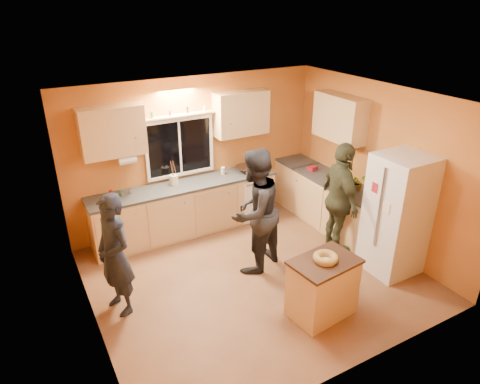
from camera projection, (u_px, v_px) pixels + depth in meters
ground at (254, 276)px, 6.31m from camera, size 4.50×4.50×0.00m
room_shell at (248, 163)px, 6.01m from camera, size 4.54×4.04×2.61m
back_counter at (206, 203)px, 7.48m from camera, size 4.23×0.62×0.90m
right_counter at (337, 206)px, 7.38m from camera, size 0.62×1.84×0.90m
refrigerator at (397, 215)px, 6.13m from camera, size 0.72×0.70×1.80m
island at (322, 287)px, 5.40m from camera, size 0.89×0.66×0.81m
bundt_pastry at (325, 258)px, 5.22m from camera, size 0.31×0.31×0.09m
person_left at (115, 256)px, 5.31m from camera, size 0.56×0.69×1.64m
person_center at (254, 212)px, 6.14m from camera, size 1.12×1.02×1.88m
person_right at (340, 200)px, 6.57m from camera, size 0.72×1.15×1.82m
mixing_bowl at (248, 169)px, 7.63m from camera, size 0.45×0.45×0.10m
utensil_crock at (174, 180)px, 7.07m from camera, size 0.14×0.14×0.17m
potted_plant at (358, 182)px, 6.86m from camera, size 0.27×0.25×0.27m
red_box at (312, 168)px, 7.68m from camera, size 0.19×0.16×0.07m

